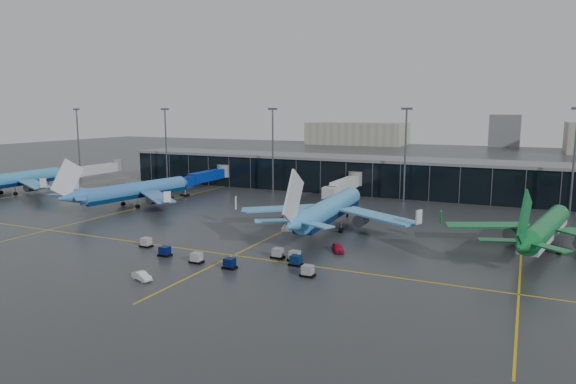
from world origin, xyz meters
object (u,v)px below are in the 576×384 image
at_px(airliner_arkefly, 136,181).
at_px(airliner_aer_lingus, 546,215).
at_px(airliner_klm_near, 330,196).
at_px(mobile_airstair, 288,226).
at_px(airliner_klm_west, 13,171).
at_px(baggage_carts, 237,257).
at_px(service_van_red, 338,248).
at_px(service_van_white, 142,276).

height_order(airliner_arkefly, airliner_aer_lingus, airliner_arkefly).
height_order(airliner_klm_near, mobile_airstair, airliner_klm_near).
distance_m(airliner_klm_west, baggage_carts, 102.07).
xyz_separation_m(airliner_klm_west, service_van_red, (109.74, -19.64, -6.00)).
distance_m(airliner_klm_west, airliner_arkefly, 47.10).
relative_size(mobile_airstair, service_van_red, 0.87).
relative_size(airliner_arkefly, baggage_carts, 1.20).
bearing_deg(airliner_klm_near, airliner_arkefly, 173.87).
bearing_deg(airliner_klm_near, airliner_aer_lingus, -1.01).
bearing_deg(airliner_klm_west, service_van_white, -29.98).
bearing_deg(airliner_klm_near, service_van_white, -109.95).
bearing_deg(airliner_klm_west, airliner_arkefly, -2.42).
bearing_deg(mobile_airstair, service_van_white, -115.07).
xyz_separation_m(airliner_klm_near, baggage_carts, (-5.66, -28.80, -6.25)).
bearing_deg(mobile_airstair, airliner_klm_near, 15.18).
height_order(airliner_klm_near, service_van_red, airliner_klm_near).
bearing_deg(service_van_white, mobile_airstair, 9.91).
distance_m(airliner_klm_west, service_van_white, 100.38).
bearing_deg(service_van_white, service_van_red, -19.30).
bearing_deg(airliner_aer_lingus, airliner_klm_west, -170.06).
distance_m(mobile_airstair, service_van_red, 18.89).
distance_m(airliner_klm_near, baggage_carts, 30.01).
height_order(airliner_klm_near, service_van_white, airliner_klm_near).
xyz_separation_m(airliner_klm_west, airliner_aer_lingus, (142.81, -2.60, -0.46)).
distance_m(airliner_klm_west, service_van_red, 111.65).
distance_m(airliner_klm_near, service_van_red, 18.76).
distance_m(airliner_klm_west, mobile_airstair, 95.21).
height_order(airliner_klm_west, service_van_red, airliner_klm_west).
xyz_separation_m(airliner_klm_west, baggage_carts, (96.60, -32.42, -5.96)).
bearing_deg(baggage_carts, airliner_klm_near, 78.89).
relative_size(airliner_aer_lingus, service_van_red, 9.63).
bearing_deg(baggage_carts, airliner_arkefly, 146.84).
xyz_separation_m(airliner_arkefly, mobile_airstair, (47.57, -8.18, -5.77)).
xyz_separation_m(airliner_arkefly, baggage_carts, (49.50, -32.34, -5.78)).
bearing_deg(mobile_airstair, service_van_red, -53.29).
xyz_separation_m(airliner_arkefly, airliner_aer_lingus, (95.71, -2.52, -0.28)).
relative_size(airliner_klm_west, airliner_klm_near, 0.96).
bearing_deg(service_van_white, airliner_aer_lingus, -32.21).
bearing_deg(service_van_red, mobile_airstair, 114.16).
bearing_deg(baggage_carts, service_van_white, -119.16).
bearing_deg(airliner_arkefly, airliner_aer_lingus, 8.26).
xyz_separation_m(airliner_arkefly, airliner_klm_near, (55.16, -3.54, 0.47)).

